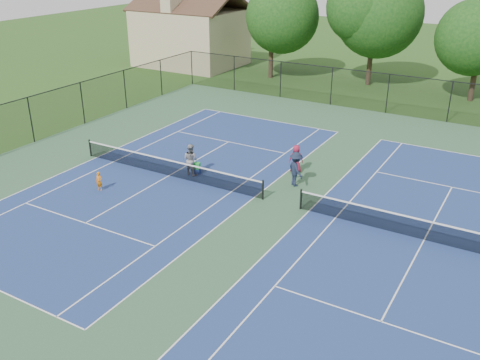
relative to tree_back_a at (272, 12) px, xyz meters
The scene contains 14 objects.
ground 27.95m from the tree_back_a, 61.56° to the right, with size 140.00×140.00×0.00m, color #234716.
court_pad 27.95m from the tree_back_a, 61.56° to the right, with size 36.00×36.00×0.01m, color #305736.
tennis_court_left 25.44m from the tree_back_a, 75.96° to the right, with size 12.00×23.83×1.07m.
tennis_court_right 31.80m from the tree_back_a, 50.19° to the right, with size 12.00×23.83×1.07m.
perimeter_fence 27.65m from the tree_back_a, 61.56° to the right, with size 36.08×36.08×3.02m.
tree_back_a is the anchor object (origin of this frame).
tree_back_b 9.24m from the tree_back_a, 12.53° to the left, with size 7.60×7.60×10.03m.
clapboard_house 10.47m from the tree_back_a, behind, with size 10.80×8.10×7.65m.
child_player 28.19m from the tree_back_a, 81.67° to the right, with size 0.37×0.25×1.03m, color orange.
instructor 24.76m from the tree_back_a, 73.30° to the right, with size 0.88×0.68×1.81m, color gray.
bystander_b 25.54m from the tree_back_a, 59.65° to the right, with size 1.23×0.70×1.90m, color #182035.
bystander_c 23.85m from the tree_back_a, 59.19° to the right, with size 0.81×0.52×1.65m, color maroon.
ball_crate 24.81m from the tree_back_a, 72.55° to the right, with size 0.40×0.32×0.33m, color navy.
ball_hopper 24.73m from the tree_back_a, 72.55° to the right, with size 0.34×0.28×0.36m, color green.
Camera 1 is at (10.28, -21.67, 12.00)m, focal length 40.00 mm.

